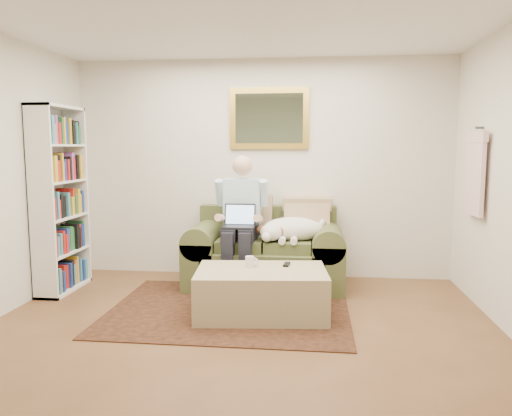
% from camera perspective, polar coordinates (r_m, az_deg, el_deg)
% --- Properties ---
extents(room_shell, '(4.51, 5.00, 2.61)m').
position_cam_1_polar(room_shell, '(3.89, -2.56, 3.08)').
color(room_shell, brown).
rests_on(room_shell, ground).
extents(rug, '(2.29, 1.83, 0.01)m').
position_cam_1_polar(rug, '(4.92, -3.06, -11.49)').
color(rug, black).
rests_on(rug, room_shell).
extents(sofa, '(1.75, 0.89, 1.05)m').
position_cam_1_polar(sofa, '(5.67, 1.06, -5.87)').
color(sofa, '#566435').
rests_on(sofa, room_shell).
extents(seated_man, '(0.58, 0.82, 1.47)m').
position_cam_1_polar(seated_man, '(5.47, -1.82, -1.74)').
color(seated_man, '#8CBED8').
rests_on(seated_man, sofa).
extents(laptop, '(0.34, 0.27, 0.25)m').
position_cam_1_polar(laptop, '(5.40, -1.92, -1.48)').
color(laptop, black).
rests_on(laptop, seated_man).
extents(sleeping_dog, '(0.72, 0.45, 0.27)m').
position_cam_1_polar(sleeping_dog, '(5.50, 4.24, -2.42)').
color(sleeping_dog, white).
rests_on(sleeping_dog, sofa).
extents(ottoman, '(1.26, 0.87, 0.44)m').
position_cam_1_polar(ottoman, '(4.71, 0.62, -9.63)').
color(ottoman, tan).
rests_on(ottoman, room_shell).
extents(coffee_mug, '(0.08, 0.08, 0.10)m').
position_cam_1_polar(coffee_mug, '(4.75, -0.73, -6.13)').
color(coffee_mug, white).
rests_on(coffee_mug, ottoman).
extents(tv_remote, '(0.07, 0.15, 0.02)m').
position_cam_1_polar(tv_remote, '(4.82, 3.53, -6.45)').
color(tv_remote, black).
rests_on(tv_remote, ottoman).
extents(bookshelf, '(0.28, 0.80, 2.00)m').
position_cam_1_polar(bookshelf, '(5.79, -21.51, 0.90)').
color(bookshelf, white).
rests_on(bookshelf, room_shell).
extents(wall_mirror, '(0.94, 0.04, 0.72)m').
position_cam_1_polar(wall_mirror, '(5.99, 1.50, 10.20)').
color(wall_mirror, gold).
rests_on(wall_mirror, room_shell).
extents(hanging_shirt, '(0.06, 0.52, 0.90)m').
position_cam_1_polar(hanging_shirt, '(5.33, 23.77, 4.09)').
color(hanging_shirt, '#FDD1D5').
rests_on(hanging_shirt, room_shell).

